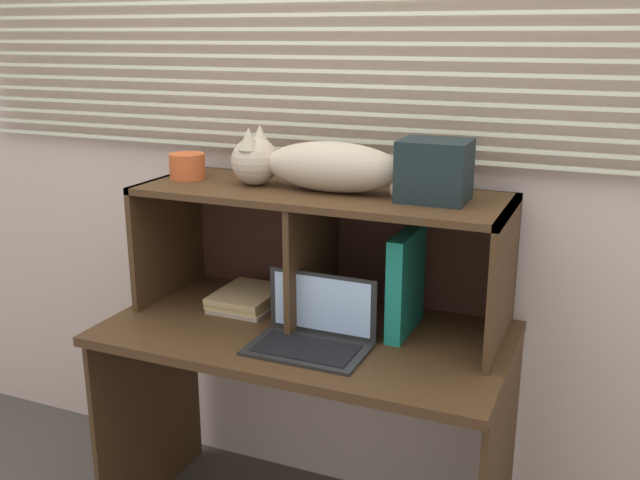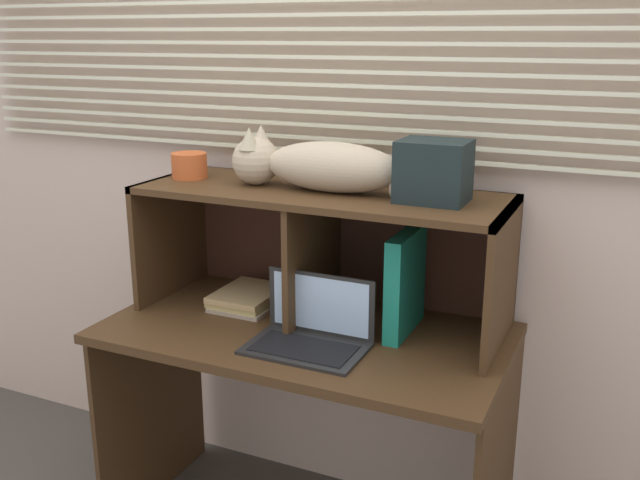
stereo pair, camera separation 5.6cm
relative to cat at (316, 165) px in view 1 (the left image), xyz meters
The scene contains 9 objects.
back_panel_with_blinds 0.26m from the cat, 86.89° to the left, with size 4.40×0.08×2.50m.
desk 0.67m from the cat, 82.96° to the right, with size 1.26×0.67×0.77m.
hutch_shelf_unit 0.21m from the cat, 71.24° to the left, with size 1.17×0.42×0.42m.
cat is the anchor object (origin of this frame).
laptop 0.51m from the cat, 69.00° to the right, with size 0.35×0.22×0.20m.
binder_upright 0.45m from the cat, ahead, with size 0.05×0.26×0.32m, color #19826D.
book_stack 0.54m from the cat, behind, with size 0.20×0.25×0.05m.
small_basket 0.47m from the cat, behind, with size 0.12×0.12×0.08m, color #C45529.
storage_box 0.37m from the cat, ahead, with size 0.20×0.16×0.18m, color black.
Camera 1 is at (0.86, -1.72, 1.66)m, focal length 40.24 mm.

